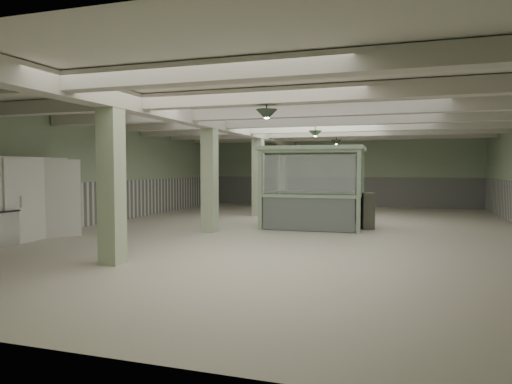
% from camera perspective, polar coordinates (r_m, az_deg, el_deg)
% --- Properties ---
extents(floor, '(20.00, 20.00, 0.00)m').
position_cam_1_polar(floor, '(14.43, 5.00, -4.86)').
color(floor, beige).
rests_on(floor, ground).
extents(ceiling, '(14.00, 20.00, 0.02)m').
position_cam_1_polar(ceiling, '(14.39, 5.07, 9.50)').
color(ceiling, beige).
rests_on(ceiling, wall_back).
extents(wall_back, '(14.00, 0.02, 3.60)m').
position_cam_1_polar(wall_back, '(24.15, 10.23, 2.55)').
color(wall_back, '#92A382').
rests_on(wall_back, floor).
extents(wall_front, '(14.00, 0.02, 3.60)m').
position_cam_1_polar(wall_front, '(5.03, -20.66, 0.88)').
color(wall_front, '#92A382').
rests_on(wall_front, floor).
extents(wall_left, '(0.02, 20.00, 3.60)m').
position_cam_1_polar(wall_left, '(17.23, -18.34, 2.28)').
color(wall_left, '#92A382').
rests_on(wall_left, floor).
extents(wainscot_left, '(0.05, 19.90, 1.50)m').
position_cam_1_polar(wainscot_left, '(17.26, -18.21, -1.20)').
color(wainscot_left, silver).
rests_on(wainscot_left, floor).
extents(wainscot_back, '(13.90, 0.05, 1.50)m').
position_cam_1_polar(wainscot_back, '(24.16, 10.20, 0.06)').
color(wainscot_back, silver).
rests_on(wainscot_back, floor).
extents(girder, '(0.45, 19.90, 0.40)m').
position_cam_1_polar(girder, '(15.10, -4.33, 8.35)').
color(girder, beige).
rests_on(girder, ceiling).
extents(beam_a, '(13.90, 0.35, 0.32)m').
position_cam_1_polar(beam_a, '(7.31, -8.27, 14.42)').
color(beam_a, beige).
rests_on(beam_a, ceiling).
extents(beam_b, '(13.90, 0.35, 0.32)m').
position_cam_1_polar(beam_b, '(9.59, -1.59, 11.70)').
color(beam_b, beige).
rests_on(beam_b, ceiling).
extents(beam_c, '(13.90, 0.35, 0.32)m').
position_cam_1_polar(beam_c, '(11.95, 2.42, 9.97)').
color(beam_c, beige).
rests_on(beam_c, ceiling).
extents(beam_d, '(13.90, 0.35, 0.32)m').
position_cam_1_polar(beam_d, '(14.37, 5.07, 8.78)').
color(beam_d, beige).
rests_on(beam_d, ceiling).
extents(beam_e, '(13.90, 0.35, 0.32)m').
position_cam_1_polar(beam_e, '(16.80, 6.94, 7.93)').
color(beam_e, beige).
rests_on(beam_e, ceiling).
extents(beam_f, '(13.90, 0.35, 0.32)m').
position_cam_1_polar(beam_f, '(19.26, 8.33, 7.29)').
color(beam_f, beige).
rests_on(beam_f, ceiling).
extents(beam_g, '(13.90, 0.35, 0.32)m').
position_cam_1_polar(beam_g, '(21.72, 9.41, 6.79)').
color(beam_g, beige).
rests_on(beam_g, ceiling).
extents(column_a, '(0.42, 0.42, 3.60)m').
position_cam_1_polar(column_a, '(9.73, -17.63, 1.86)').
color(column_a, beige).
rests_on(column_a, floor).
extents(column_b, '(0.42, 0.42, 3.60)m').
position_cam_1_polar(column_b, '(14.12, -5.83, 2.30)').
color(column_b, beige).
rests_on(column_b, floor).
extents(column_c, '(0.42, 0.42, 3.60)m').
position_cam_1_polar(column_c, '(18.81, 0.25, 2.48)').
color(column_c, beige).
rests_on(column_c, floor).
extents(column_d, '(0.42, 0.42, 3.60)m').
position_cam_1_polar(column_d, '(22.66, 3.28, 2.57)').
color(column_d, beige).
rests_on(column_d, floor).
extents(pendant_front, '(0.44, 0.44, 0.22)m').
position_cam_1_polar(pendant_front, '(9.39, 1.34, 9.61)').
color(pendant_front, '#2D3B2C').
rests_on(pendant_front, ceiling).
extents(pendant_mid, '(0.44, 0.44, 0.22)m').
position_cam_1_polar(pendant_mid, '(14.72, 7.40, 7.18)').
color(pendant_mid, '#2D3B2C').
rests_on(pendant_mid, ceiling).
extents(pendant_back, '(0.44, 0.44, 0.22)m').
position_cam_1_polar(pendant_back, '(19.65, 10.01, 6.11)').
color(pendant_back, '#2D3B2C').
rests_on(pendant_back, ceiling).
extents(walkin_cooler, '(1.11, 2.55, 2.34)m').
position_cam_1_polar(walkin_cooler, '(13.95, -26.71, -0.61)').
color(walkin_cooler, white).
rests_on(walkin_cooler, floor).
extents(guard_booth, '(3.42, 2.93, 2.67)m').
position_cam_1_polar(guard_booth, '(15.41, 7.26, 2.33)').
color(guard_booth, '#8FAA88').
rests_on(guard_booth, floor).
extents(filing_cabinet, '(0.55, 0.65, 1.18)m').
position_cam_1_polar(filing_cabinet, '(15.23, 13.66, -2.28)').
color(filing_cabinet, '#565748').
rests_on(filing_cabinet, floor).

